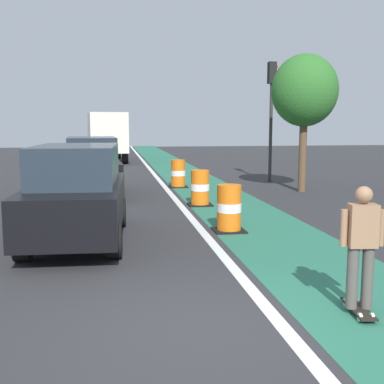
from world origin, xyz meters
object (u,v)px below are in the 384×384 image
traffic_barrel_front (229,209)px  traffic_barrel_mid (200,188)px  traffic_barrel_back (178,174)px  parked_suv_second (92,166)px  delivery_truck_down_block (106,134)px  street_tree_sidewalk (305,91)px  traffic_light_corner (272,100)px  parked_suv_nearest (77,193)px  skateboarder_on_lane (361,246)px

traffic_barrel_front → traffic_barrel_mid: bearing=90.2°
traffic_barrel_back → parked_suv_second: bearing=-153.6°
delivery_truck_down_block → street_tree_sidewalk: 18.08m
traffic_barrel_mid → street_tree_sidewalk: bearing=29.6°
traffic_barrel_front → traffic_light_corner: 10.61m
parked_suv_nearest → delivery_truck_down_block: bearing=89.2°
delivery_truck_down_block → parked_suv_second: bearing=-91.0°
skateboarder_on_lane → traffic_light_corner: (3.58, 14.44, 2.59)m
parked_suv_nearest → parked_suv_second: size_ratio=1.00×
parked_suv_nearest → traffic_light_corner: traffic_light_corner is taller
parked_suv_nearest → traffic_barrel_back: bearing=69.1°
traffic_barrel_mid → traffic_barrel_back: 4.46m
parked_suv_nearest → traffic_light_corner: 12.55m
parked_suv_second → traffic_barrel_mid: parked_suv_second is taller
traffic_barrel_back → traffic_barrel_front: bearing=-89.3°
traffic_barrel_mid → street_tree_sidewalk: size_ratio=0.22×
traffic_barrel_back → street_tree_sidewalk: (4.36, -2.03, 3.14)m
traffic_barrel_front → traffic_barrel_back: (-0.10, 8.17, 0.00)m
delivery_truck_down_block → street_tree_sidewalk: street_tree_sidewalk is taller
traffic_barrel_mid → delivery_truck_down_block: (-3.07, 18.84, 1.31)m
traffic_barrel_front → traffic_barrel_back: bearing=90.7°
parked_suv_nearest → traffic_barrel_mid: size_ratio=4.30×
skateboarder_on_lane → parked_suv_second: (-3.88, 11.66, 0.12)m
traffic_barrel_front → traffic_barrel_back: same height
traffic_barrel_front → parked_suv_second: bearing=117.2°
skateboarder_on_lane → traffic_light_corner: bearing=76.1°
parked_suv_second → traffic_light_corner: traffic_light_corner is taller
parked_suv_second → traffic_barrel_back: (3.27, 1.62, -0.50)m
parked_suv_nearest → parked_suv_second: 6.99m
traffic_light_corner → traffic_barrel_mid: bearing=-126.2°
traffic_barrel_front → street_tree_sidewalk: bearing=55.3°
traffic_barrel_back → delivery_truck_down_block: (-2.99, 14.39, 1.31)m
skateboarder_on_lane → traffic_barrel_back: bearing=92.6°
parked_suv_second → traffic_barrel_mid: 4.42m
parked_suv_nearest → traffic_barrel_mid: (3.38, 4.16, -0.50)m
parked_suv_nearest → traffic_barrel_back: parked_suv_nearest is taller
traffic_barrel_front → street_tree_sidewalk: 8.11m
parked_suv_nearest → traffic_barrel_front: 3.46m
traffic_barrel_mid → traffic_barrel_back: (-0.08, 4.46, 0.00)m
traffic_barrel_front → delivery_truck_down_block: size_ratio=0.14×
skateboarder_on_lane → delivery_truck_down_block: bearing=97.4°
parked_suv_nearest → traffic_barrel_back: 9.24m
traffic_barrel_front → traffic_barrel_mid: same height
parked_suv_second → delivery_truck_down_block: 16.03m
traffic_barrel_front → traffic_barrel_back: size_ratio=1.00×
traffic_barrel_front → traffic_barrel_back: 8.17m
parked_suv_second → traffic_barrel_back: 3.69m
traffic_barrel_back → traffic_light_corner: 5.26m
traffic_barrel_front → delivery_truck_down_block: bearing=97.8°
skateboarder_on_lane → traffic_barrel_front: size_ratio=1.55×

